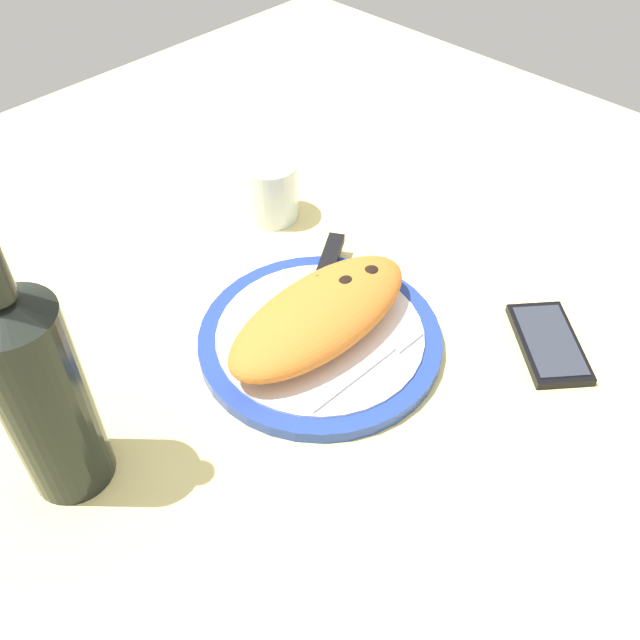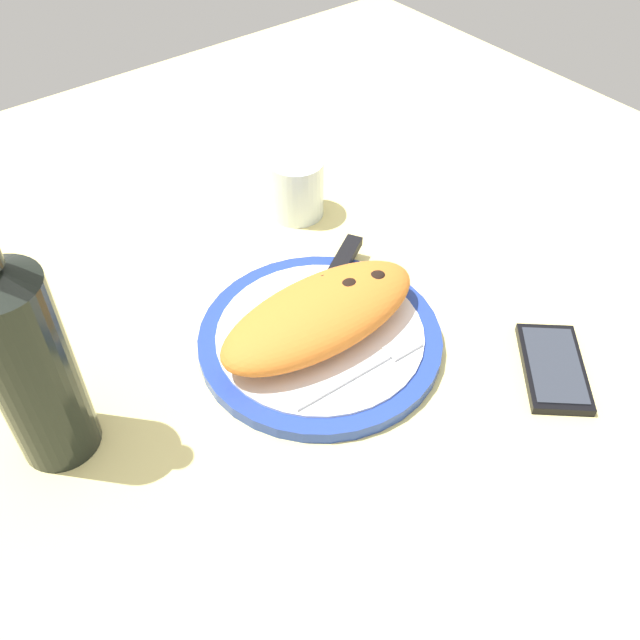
# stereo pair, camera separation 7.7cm
# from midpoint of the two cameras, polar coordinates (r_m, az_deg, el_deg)

# --- Properties ---
(ground_plane) EXTENTS (1.50, 1.50, 0.03)m
(ground_plane) POSITION_cam_midpoint_polar(r_m,az_deg,el_deg) (0.81, 2.73, -2.81)
(ground_plane) COLOR #E5D684
(plate) EXTENTS (0.27, 0.27, 0.02)m
(plate) POSITION_cam_midpoint_polar(r_m,az_deg,el_deg) (0.79, 2.78, -1.65)
(plate) COLOR #233D99
(plate) RESTS_ON ground_plane
(calzone) EXTENTS (0.25, 0.11, 0.06)m
(calzone) POSITION_cam_midpoint_polar(r_m,az_deg,el_deg) (0.76, 3.23, 0.20)
(calzone) COLOR orange
(calzone) RESTS_ON plate
(fork) EXTENTS (0.16, 0.02, 0.00)m
(fork) POSITION_cam_midpoint_polar(r_m,az_deg,el_deg) (0.75, 7.03, -3.82)
(fork) COLOR silver
(fork) RESTS_ON plate
(knife) EXTENTS (0.19, 0.12, 0.01)m
(knife) POSITION_cam_midpoint_polar(r_m,az_deg,el_deg) (0.85, 3.89, 3.60)
(knife) COLOR silver
(knife) RESTS_ON plate
(smartphone) EXTENTS (0.13, 0.14, 0.01)m
(smartphone) POSITION_cam_midpoint_polar(r_m,az_deg,el_deg) (0.82, 21.05, -3.75)
(smartphone) COLOR black
(smartphone) RESTS_ON ground_plane
(water_glass) EXTENTS (0.07, 0.07, 0.08)m
(water_glass) POSITION_cam_midpoint_polar(r_m,az_deg,el_deg) (0.96, 0.42, 10.34)
(water_glass) COLOR silver
(water_glass) RESTS_ON ground_plane
(wine_bottle) EXTENTS (0.08, 0.08, 0.31)m
(wine_bottle) POSITION_cam_midpoint_polar(r_m,az_deg,el_deg) (0.65, -19.65, -3.22)
(wine_bottle) COLOR black
(wine_bottle) RESTS_ON ground_plane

